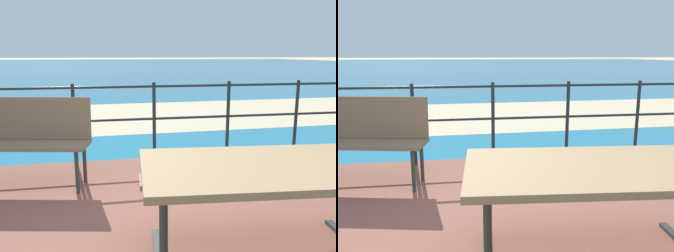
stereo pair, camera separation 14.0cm
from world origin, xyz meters
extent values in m
cube|color=teal|center=(0.00, 40.00, 0.01)|extent=(90.00, 90.00, 0.01)
cube|color=beige|center=(0.00, 6.15, 0.01)|extent=(54.09, 5.48, 0.01)
cube|color=#8C704C|center=(0.40, -0.11, 0.81)|extent=(1.72, 0.89, 0.04)
cube|color=#8C704C|center=(0.45, 0.45, 0.53)|extent=(1.68, 0.39, 0.04)
cylinder|color=#2D3833|center=(-0.31, -0.06, 0.43)|extent=(0.05, 0.05, 0.75)
cube|color=#7A6047|center=(-1.59, 1.84, 0.52)|extent=(1.66, 0.70, 0.04)
cube|color=#7A6047|center=(-1.55, 2.01, 0.76)|extent=(1.59, 0.37, 0.45)
cylinder|color=#2D3833|center=(-0.90, 1.55, 0.29)|extent=(0.04, 0.04, 0.46)
cylinder|color=#2D3833|center=(-0.85, 1.84, 0.29)|extent=(0.04, 0.04, 0.46)
cylinder|color=#1E2328|center=(-0.98, 2.44, 0.57)|extent=(0.04, 0.04, 1.02)
cylinder|color=#1E2328|center=(0.00, 2.44, 0.57)|extent=(0.04, 0.04, 1.02)
cylinder|color=#1E2328|center=(0.98, 2.44, 0.57)|extent=(0.04, 0.04, 1.02)
cylinder|color=#1E2328|center=(1.97, 2.44, 0.57)|extent=(0.04, 0.04, 1.02)
cylinder|color=#1E2328|center=(0.00, 2.44, 1.03)|extent=(5.90, 0.03, 0.03)
cylinder|color=#1E2328|center=(0.00, 2.44, 0.62)|extent=(5.90, 0.03, 0.03)
camera|label=1|loc=(-0.60, -1.80, 1.43)|focal=36.73mm
camera|label=2|loc=(-0.47, -1.82, 1.43)|focal=36.73mm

